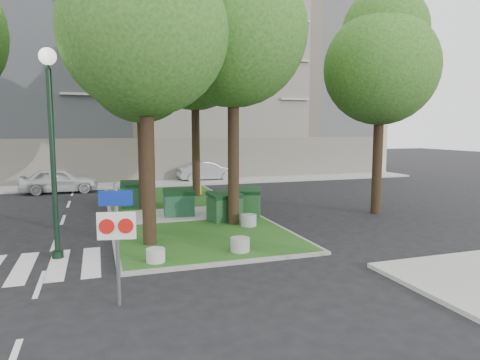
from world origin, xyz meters
name	(u,v)px	position (x,y,z in m)	size (l,w,h in m)	color
ground	(215,266)	(0.00, 0.00, 0.00)	(120.00, 120.00, 0.00)	black
median_island	(180,211)	(0.50, 8.00, 0.06)	(6.00, 16.00, 0.12)	#1F4513
median_kerb	(180,211)	(0.50, 8.00, 0.05)	(6.30, 16.30, 0.10)	gray
building_sidewalk	(144,184)	(0.00, 18.50, 0.06)	(42.00, 3.00, 0.12)	#999993
zebra_crossing	(75,263)	(-3.75, 1.50, 0.01)	(5.00, 3.00, 0.01)	silver
apartment_building	(132,79)	(0.00, 26.00, 8.00)	(41.00, 12.00, 16.00)	tan
tree_median_near_left	(147,15)	(-1.41, 2.56, 7.32)	(5.20, 5.20, 10.53)	black
tree_median_near_right	(235,18)	(2.09, 4.56, 7.99)	(5.60, 5.60, 11.46)	black
tree_median_mid	(142,60)	(-0.91, 9.06, 6.98)	(4.80, 4.80, 9.99)	black
tree_median_far	(196,46)	(2.29, 12.06, 8.32)	(5.80, 5.80, 11.93)	black
tree_street_right	(382,57)	(9.09, 5.06, 6.98)	(5.00, 5.00, 10.06)	black
dumpster_a	(135,194)	(-1.37, 9.54, 0.72)	(1.42, 1.05, 1.25)	#0E3520
dumpster_b	(179,203)	(0.23, 6.71, 0.69)	(1.33, 0.96, 1.19)	#113B23
dumpster_c	(225,206)	(1.83, 5.16, 0.70)	(1.47, 1.19, 1.20)	black
dumpster_d	(245,202)	(3.00, 5.94, 0.71)	(1.57, 1.36, 1.22)	#154419
bollard_left	(156,255)	(-1.57, 0.50, 0.31)	(0.53, 0.53, 0.38)	#ACACA7
bollard_right	(249,220)	(2.43, 3.93, 0.34)	(0.61, 0.61, 0.44)	gray
bollard_mid	(240,244)	(1.01, 0.74, 0.33)	(0.59, 0.59, 0.42)	gray
litter_bin	(198,188)	(2.42, 12.54, 0.44)	(0.37, 0.37, 0.64)	gold
street_lamp	(51,129)	(-4.25, 2.17, 3.85)	(0.49, 0.49, 6.12)	black
traffic_sign_pole	(117,228)	(-2.69, -2.00, 1.74)	(0.80, 0.20, 2.70)	slate
car_white	(59,180)	(-5.23, 16.44, 0.75)	(1.78, 4.42, 1.51)	silver
car_silver	(207,171)	(4.71, 19.50, 0.73)	(1.55, 4.45, 1.47)	#919298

